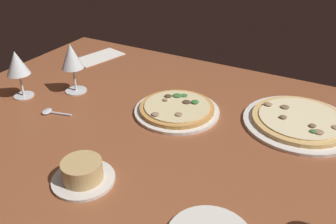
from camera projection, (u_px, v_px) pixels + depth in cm
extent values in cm
cube|color=brown|center=(159.00, 135.00, 106.30)|extent=(150.00, 110.00, 4.00)
cylinder|color=silver|center=(176.00, 111.00, 113.63)|extent=(26.87, 26.87, 1.00)
cylinder|color=#C68C47|center=(176.00, 108.00, 113.08)|extent=(23.57, 23.57, 1.20)
cylinder|color=beige|center=(176.00, 106.00, 112.68)|extent=(20.61, 20.61, 0.40)
ellipsoid|color=#4C3828|center=(187.00, 102.00, 114.00)|extent=(2.83, 2.60, 0.43)
ellipsoid|color=#937556|center=(155.00, 114.00, 107.11)|extent=(2.56, 2.25, 0.65)
ellipsoid|color=#387033|center=(184.00, 95.00, 117.90)|extent=(2.36, 2.27, 0.41)
ellipsoid|color=#937556|center=(179.00, 114.00, 107.23)|extent=(2.34, 2.29, 0.53)
ellipsoid|color=#387033|center=(177.00, 95.00, 117.67)|extent=(3.03, 2.82, 0.59)
ellipsoid|color=#937556|center=(165.00, 100.00, 115.00)|extent=(1.87, 1.52, 0.64)
ellipsoid|color=#387033|center=(195.00, 102.00, 113.67)|extent=(2.48, 2.44, 0.72)
ellipsoid|color=#4C3828|center=(168.00, 96.00, 117.45)|extent=(2.46, 2.34, 0.51)
cylinder|color=silver|center=(299.00, 123.00, 107.45)|extent=(33.32, 33.32, 1.00)
cylinder|color=tan|center=(300.00, 120.00, 106.90)|extent=(28.21, 28.21, 1.20)
cylinder|color=beige|center=(301.00, 117.00, 106.50)|extent=(24.32, 24.32, 0.40)
ellipsoid|color=brown|center=(313.00, 126.00, 101.60)|extent=(2.09, 2.05, 0.65)
ellipsoid|color=brown|center=(285.00, 107.00, 111.04)|extent=(2.74, 2.54, 0.59)
ellipsoid|color=#937556|center=(336.00, 127.00, 101.02)|extent=(2.63, 2.37, 0.45)
ellipsoid|color=brown|center=(283.00, 117.00, 105.58)|extent=(2.27, 1.98, 0.79)
ellipsoid|color=#937556|center=(268.00, 104.00, 112.50)|extent=(2.80, 2.39, 0.68)
ellipsoid|color=#937556|center=(319.00, 132.00, 98.89)|extent=(2.81, 2.69, 0.58)
ellipsoid|color=#387033|center=(313.00, 131.00, 99.17)|extent=(2.01, 1.82, 0.56)
cylinder|color=silver|center=(84.00, 179.00, 85.58)|extent=(15.06, 15.06, 0.80)
cylinder|color=tan|center=(82.00, 170.00, 84.19)|extent=(9.62, 9.62, 4.75)
cylinder|color=silver|center=(24.00, 96.00, 123.43)|extent=(6.74, 6.74, 0.40)
cylinder|color=silver|center=(22.00, 85.00, 121.36)|extent=(0.80, 0.80, 7.86)
cone|color=silver|center=(17.00, 63.00, 117.37)|extent=(7.60, 7.60, 8.01)
cone|color=maroon|center=(18.00, 69.00, 118.53)|extent=(2.92, 2.92, 3.43)
cylinder|color=silver|center=(76.00, 91.00, 126.71)|extent=(7.41, 7.41, 0.40)
cylinder|color=silver|center=(75.00, 79.00, 124.49)|extent=(0.80, 0.80, 8.45)
cone|color=silver|center=(71.00, 56.00, 120.23)|extent=(7.50, 7.50, 8.53)
cone|color=#5B0F19|center=(72.00, 64.00, 121.63)|extent=(2.34, 2.34, 2.96)
cube|color=white|center=(99.00, 57.00, 154.46)|extent=(15.95, 23.14, 0.30)
ellipsoid|color=silver|center=(47.00, 111.00, 113.46)|extent=(3.69, 4.56, 1.00)
cylinder|color=silver|center=(59.00, 113.00, 112.60)|extent=(8.46, 2.76, 0.70)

